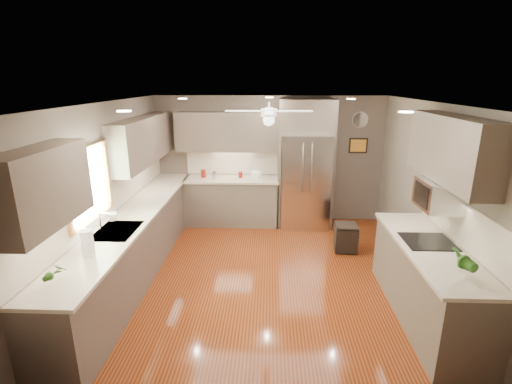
# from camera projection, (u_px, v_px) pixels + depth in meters

# --- Properties ---
(floor) EXTENTS (5.00, 5.00, 0.00)m
(floor) POSITION_uv_depth(u_px,v_px,m) (267.00, 279.00, 5.41)
(floor) COLOR #461609
(floor) RESTS_ON ground
(ceiling) EXTENTS (5.00, 5.00, 0.00)m
(ceiling) POSITION_uv_depth(u_px,v_px,m) (269.00, 103.00, 4.69)
(ceiling) COLOR white
(ceiling) RESTS_ON ground
(wall_back) EXTENTS (4.50, 0.00, 4.50)m
(wall_back) POSITION_uv_depth(u_px,v_px,m) (269.00, 160.00, 7.44)
(wall_back) COLOR brown
(wall_back) RESTS_ON ground
(wall_front) EXTENTS (4.50, 0.00, 4.50)m
(wall_front) POSITION_uv_depth(u_px,v_px,m) (265.00, 303.00, 2.66)
(wall_front) COLOR brown
(wall_front) RESTS_ON ground
(wall_left) EXTENTS (0.00, 5.00, 5.00)m
(wall_left) POSITION_uv_depth(u_px,v_px,m) (106.00, 195.00, 5.13)
(wall_left) COLOR brown
(wall_left) RESTS_ON ground
(wall_right) EXTENTS (0.00, 5.00, 5.00)m
(wall_right) POSITION_uv_depth(u_px,v_px,m) (436.00, 199.00, 4.97)
(wall_right) COLOR brown
(wall_right) RESTS_ON ground
(canister_a) EXTENTS (0.11, 0.11, 0.15)m
(canister_a) POSITION_uv_depth(u_px,v_px,m) (203.00, 173.00, 7.29)
(canister_a) COLOR maroon
(canister_a) RESTS_ON back_run
(canister_b) EXTENTS (0.09, 0.09, 0.13)m
(canister_b) POSITION_uv_depth(u_px,v_px,m) (214.00, 174.00, 7.25)
(canister_b) COLOR silver
(canister_b) RESTS_ON back_run
(canister_d) EXTENTS (0.08, 0.08, 0.12)m
(canister_d) POSITION_uv_depth(u_px,v_px,m) (240.00, 175.00, 7.27)
(canister_d) COLOR maroon
(canister_d) RESTS_ON back_run
(soap_bottle) EXTENTS (0.12, 0.12, 0.20)m
(soap_bottle) POSITION_uv_depth(u_px,v_px,m) (114.00, 216.00, 4.96)
(soap_bottle) COLOR white
(soap_bottle) RESTS_ON left_run
(potted_plant_left) EXTENTS (0.15, 0.12, 0.26)m
(potted_plant_left) POSITION_uv_depth(u_px,v_px,m) (55.00, 272.00, 3.44)
(potted_plant_left) COLOR #265819
(potted_plant_left) RESTS_ON left_run
(potted_plant_right) EXTENTS (0.22, 0.19, 0.33)m
(potted_plant_right) POSITION_uv_depth(u_px,v_px,m) (462.00, 260.00, 3.60)
(potted_plant_right) COLOR #265819
(potted_plant_right) RESTS_ON right_run
(bowl) EXTENTS (0.32, 0.32, 0.06)m
(bowl) POSITION_uv_depth(u_px,v_px,m) (256.00, 176.00, 7.26)
(bowl) COLOR #BCB88D
(bowl) RESTS_ON back_run
(left_run) EXTENTS (0.65, 4.70, 1.45)m
(left_run) POSITION_uv_depth(u_px,v_px,m) (136.00, 242.00, 5.49)
(left_run) COLOR brown
(left_run) RESTS_ON ground
(back_run) EXTENTS (1.85, 0.65, 1.45)m
(back_run) POSITION_uv_depth(u_px,v_px,m) (232.00, 200.00, 7.40)
(back_run) COLOR brown
(back_run) RESTS_ON ground
(uppers) EXTENTS (4.50, 4.70, 0.95)m
(uppers) POSITION_uv_depth(u_px,v_px,m) (220.00, 143.00, 5.57)
(uppers) COLOR brown
(uppers) RESTS_ON wall_left
(window) EXTENTS (0.05, 1.12, 0.92)m
(window) POSITION_uv_depth(u_px,v_px,m) (88.00, 184.00, 4.56)
(window) COLOR #BFF2B2
(window) RESTS_ON wall_left
(sink) EXTENTS (0.50, 0.70, 0.32)m
(sink) POSITION_uv_depth(u_px,v_px,m) (117.00, 233.00, 4.74)
(sink) COLOR silver
(sink) RESTS_ON left_run
(refrigerator) EXTENTS (1.06, 0.75, 2.45)m
(refrigerator) POSITION_uv_depth(u_px,v_px,m) (305.00, 167.00, 7.10)
(refrigerator) COLOR silver
(refrigerator) RESTS_ON ground
(right_run) EXTENTS (0.70, 2.20, 1.45)m
(right_run) POSITION_uv_depth(u_px,v_px,m) (428.00, 280.00, 4.43)
(right_run) COLOR brown
(right_run) RESTS_ON ground
(microwave) EXTENTS (0.43, 0.55, 0.34)m
(microwave) POSITION_uv_depth(u_px,v_px,m) (439.00, 195.00, 4.38)
(microwave) COLOR silver
(microwave) RESTS_ON wall_right
(ceiling_fan) EXTENTS (1.18, 1.18, 0.32)m
(ceiling_fan) POSITION_uv_depth(u_px,v_px,m) (269.00, 115.00, 5.02)
(ceiling_fan) COLOR white
(ceiling_fan) RESTS_ON ceiling
(recessed_lights) EXTENTS (2.84, 3.14, 0.01)m
(recessed_lights) POSITION_uv_depth(u_px,v_px,m) (266.00, 102.00, 5.07)
(recessed_lights) COLOR white
(recessed_lights) RESTS_ON ceiling
(wall_clock) EXTENTS (0.30, 0.03, 0.30)m
(wall_clock) POSITION_uv_depth(u_px,v_px,m) (360.00, 120.00, 7.13)
(wall_clock) COLOR white
(wall_clock) RESTS_ON wall_back
(framed_print) EXTENTS (0.36, 0.03, 0.30)m
(framed_print) POSITION_uv_depth(u_px,v_px,m) (358.00, 146.00, 7.27)
(framed_print) COLOR black
(framed_print) RESTS_ON wall_back
(stool) EXTENTS (0.38, 0.38, 0.45)m
(stool) POSITION_uv_depth(u_px,v_px,m) (345.00, 237.00, 6.25)
(stool) COLOR black
(stool) RESTS_ON ground
(paper_towel) EXTENTS (0.13, 0.13, 0.33)m
(paper_towel) POSITION_uv_depth(u_px,v_px,m) (88.00, 244.00, 4.02)
(paper_towel) COLOR white
(paper_towel) RESTS_ON left_run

